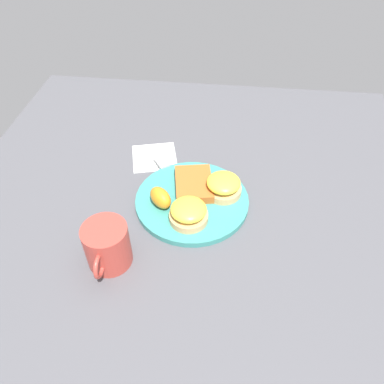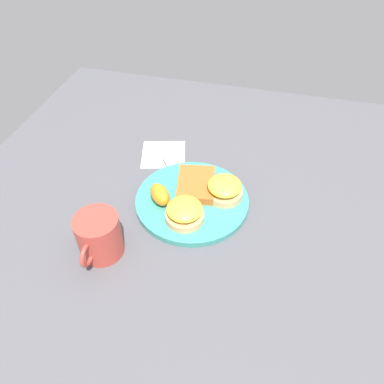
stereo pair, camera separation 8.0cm
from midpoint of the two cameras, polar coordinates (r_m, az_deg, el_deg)
name	(u,v)px [view 1 (the left image)]	position (r m, az deg, el deg)	size (l,w,h in m)	color
ground_plane	(192,203)	(0.85, -2.70, -1.77)	(1.10, 1.10, 0.00)	#4C4C51
plate	(192,201)	(0.84, -2.71, -1.44)	(0.25, 0.25, 0.01)	teal
sandwich_benedict_left	(188,212)	(0.78, -3.48, -3.27)	(0.08, 0.08, 0.05)	tan
sandwich_benedict_right	(223,186)	(0.84, 2.09, 0.85)	(0.08, 0.08, 0.05)	tan
hashbrown_patty	(192,184)	(0.86, -2.69, 1.13)	(0.11, 0.08, 0.02)	#B85B24
orange_wedge	(161,198)	(0.81, -7.62, -1.00)	(0.06, 0.04, 0.04)	orange
fork	(175,180)	(0.88, -5.16, 1.78)	(0.20, 0.15, 0.00)	silver
cup	(107,246)	(0.74, -15.89, -8.04)	(0.12, 0.09, 0.09)	#B23D33
napkin	(154,157)	(0.97, -8.10, 5.21)	(0.11, 0.11, 0.00)	white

